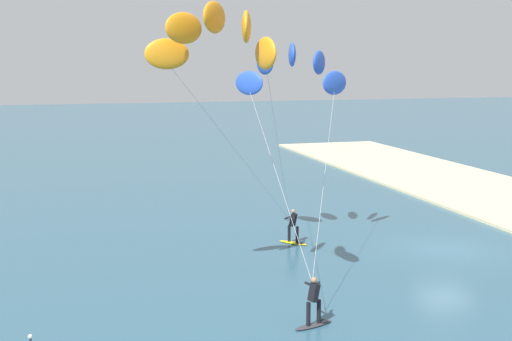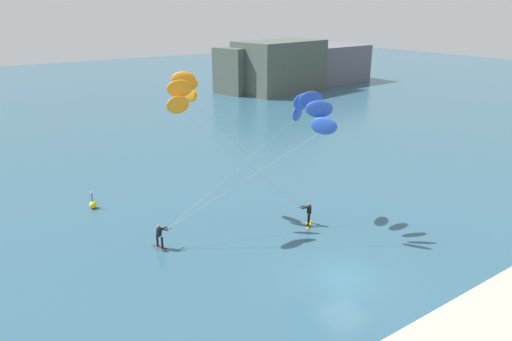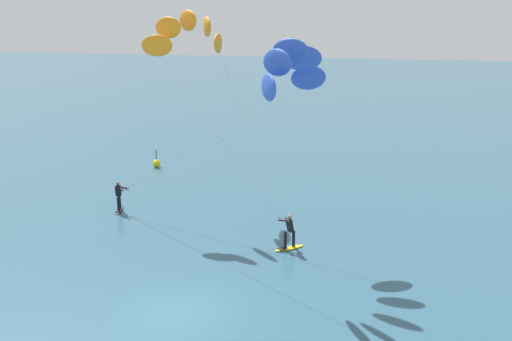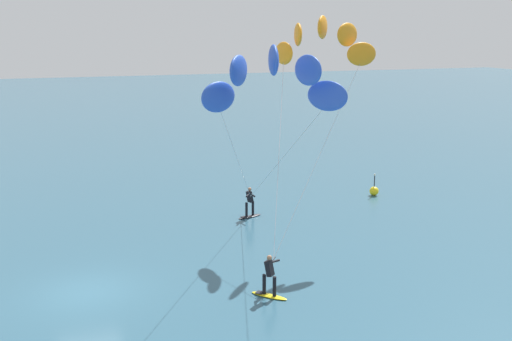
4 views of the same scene
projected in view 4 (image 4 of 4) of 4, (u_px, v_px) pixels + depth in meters
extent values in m
plane|color=#2D566B|center=(87.00, 292.00, 24.11)|extent=(240.00, 240.00, 0.00)
ellipsoid|color=#333338|center=(250.00, 216.00, 33.83)|extent=(0.82, 1.54, 0.08)
cube|color=black|center=(244.00, 217.00, 33.57)|extent=(0.36, 0.36, 0.02)
cylinder|color=black|center=(253.00, 208.00, 33.87)|extent=(0.14, 0.14, 0.78)
cylinder|color=black|center=(247.00, 210.00, 33.61)|extent=(0.14, 0.14, 0.78)
cube|color=black|center=(250.00, 197.00, 33.59)|extent=(0.39, 0.40, 0.63)
sphere|color=#9E7051|center=(250.00, 189.00, 33.50)|extent=(0.20, 0.20, 0.20)
cylinder|color=black|center=(251.00, 197.00, 33.02)|extent=(0.54, 0.17, 0.03)
cylinder|color=black|center=(252.00, 195.00, 33.29)|extent=(0.61, 0.16, 0.15)
cylinder|color=black|center=(248.00, 195.00, 33.27)|extent=(0.54, 0.43, 0.15)
ellipsoid|color=blue|center=(218.00, 97.00, 22.02)|extent=(1.14, 1.64, 1.10)
ellipsoid|color=blue|center=(239.00, 71.00, 21.89)|extent=(1.56, 1.29, 1.10)
ellipsoid|color=blue|center=(273.00, 60.00, 21.92)|extent=(1.74, 0.74, 1.10)
ellipsoid|color=blue|center=(308.00, 70.00, 22.11)|extent=(1.74, 0.55, 1.10)
ellipsoid|color=blue|center=(327.00, 96.00, 22.38)|extent=(1.64, 1.14, 1.10)
cylinder|color=#B2B2B7|center=(238.00, 160.00, 27.55)|extent=(8.91, 4.38, 6.04)
cylinder|color=#B2B2B7|center=(282.00, 159.00, 27.73)|extent=(9.90, 0.57, 6.04)
ellipsoid|color=yellow|center=(269.00, 296.00, 23.69)|extent=(1.36, 1.26, 0.08)
cube|color=black|center=(260.00, 292.00, 23.88)|extent=(0.40, 0.40, 0.02)
cylinder|color=black|center=(274.00, 286.00, 23.50)|extent=(0.14, 0.14, 0.78)
cylinder|color=black|center=(264.00, 284.00, 23.70)|extent=(0.14, 0.14, 0.78)
cube|color=black|center=(269.00, 268.00, 23.45)|extent=(0.44, 0.44, 0.63)
sphere|color=#9E7051|center=(269.00, 258.00, 23.36)|extent=(0.20, 0.20, 0.20)
cylinder|color=black|center=(274.00, 259.00, 23.92)|extent=(0.45, 0.36, 0.03)
cylinder|color=black|center=(269.00, 261.00, 23.70)|extent=(0.60, 0.26, 0.15)
cylinder|color=black|center=(274.00, 262.00, 23.63)|extent=(0.38, 0.57, 0.15)
ellipsoid|color=orange|center=(362.00, 54.00, 29.01)|extent=(0.51, 1.67, 1.10)
ellipsoid|color=orange|center=(347.00, 35.00, 29.03)|extent=(1.08, 1.59, 1.10)
ellipsoid|color=orange|center=(323.00, 27.00, 29.31)|extent=(1.49, 1.27, 1.10)
ellipsoid|color=orange|center=(298.00, 35.00, 29.75)|extent=(1.67, 0.75, 1.10)
ellipsoid|color=orange|center=(284.00, 53.00, 30.16)|extent=(1.67, 0.51, 1.10)
cylinder|color=#B2B2B7|center=(322.00, 150.00, 26.50)|extent=(5.05, 6.39, 7.27)
cylinder|color=#B2B2B7|center=(279.00, 148.00, 27.08)|extent=(7.39, 3.43, 7.27)
sphere|color=yellow|center=(374.00, 191.00, 38.25)|extent=(0.56, 0.56, 0.56)
cylinder|color=#262628|center=(374.00, 181.00, 38.11)|extent=(0.06, 0.06, 0.70)
sphere|color=#F2F2CC|center=(375.00, 175.00, 38.02)|extent=(0.12, 0.12, 0.12)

